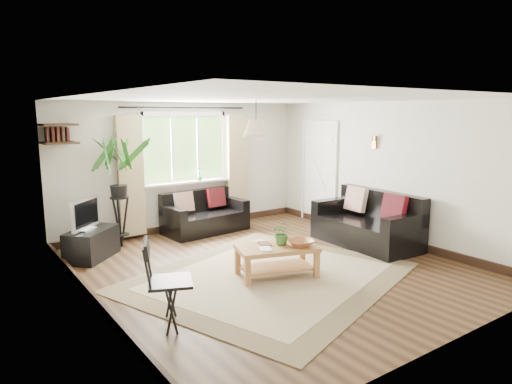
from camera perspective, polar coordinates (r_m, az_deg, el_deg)
floor at (r=6.71m, az=1.99°, el=-9.36°), size 5.50×5.50×0.00m
ceiling at (r=6.33m, az=2.12°, el=11.60°), size 5.50×5.50×0.00m
wall_back at (r=8.74m, az=-8.91°, el=3.14°), size 5.00×0.02×2.40m
wall_front at (r=4.57m, az=23.38°, el=-3.71°), size 5.00×0.02×2.40m
wall_left at (r=5.31m, az=-19.99°, el=-1.68°), size 0.02×5.50×2.40m
wall_right at (r=8.15m, az=16.22°, el=2.38°), size 0.02×5.50×2.40m
rug at (r=6.32m, az=1.74°, el=-10.50°), size 4.27×3.96×0.02m
window at (r=8.67m, az=-8.85°, el=5.41°), size 2.50×0.16×2.16m
door at (r=9.31m, az=7.87°, el=2.33°), size 0.06×0.96×2.06m
corner_shelf at (r=7.71m, az=-23.45°, el=6.70°), size 0.50×0.50×0.34m
pendant_lamp at (r=6.66m, az=0.00°, el=8.51°), size 0.36×0.36×0.54m
wall_sconce at (r=8.24m, az=14.46°, el=6.31°), size 0.12×0.12×0.28m
sofa_back at (r=8.57m, az=-6.35°, el=-2.62°), size 1.60×0.90×0.72m
sofa_right at (r=7.90m, az=13.59°, el=-3.44°), size 1.85×0.98×0.85m
coffee_table at (r=6.27m, az=2.58°, el=-8.65°), size 1.19×0.88×0.44m
table_plant at (r=6.23m, az=3.30°, el=-5.11°), size 0.35×0.33×0.32m
bowl at (r=6.21m, az=5.62°, el=-6.33°), size 0.42×0.42×0.09m
book_a at (r=6.03m, az=0.48°, el=-7.15°), size 0.22×0.25×0.02m
book_b at (r=6.24m, az=0.38°, el=-6.53°), size 0.22×0.26×0.02m
tv_stand at (r=7.46m, az=-19.83°, el=-6.11°), size 0.95×0.94×0.46m
tv at (r=7.33m, az=-20.59°, el=-2.54°), size 0.63×0.61×0.51m
palm_stand at (r=7.83m, az=-16.75°, el=-0.07°), size 0.73×0.73×1.83m
folding_chair at (r=4.89m, az=-10.66°, el=-11.15°), size 0.64×0.64×0.94m
sill_plant at (r=8.76m, az=-7.07°, el=2.31°), size 0.14×0.10×0.27m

